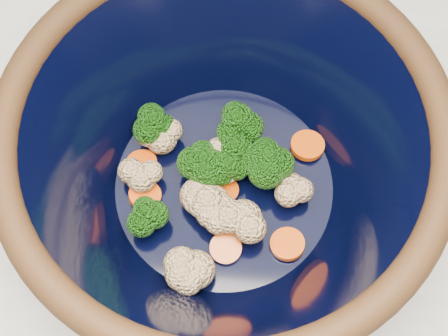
# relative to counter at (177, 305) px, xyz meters

# --- Properties ---
(counter) EXTENTS (1.20, 1.20, 0.90)m
(counter) POSITION_rel_counter_xyz_m (0.00, 0.00, 0.00)
(counter) COLOR beige
(counter) RESTS_ON ground
(mixing_bowl) EXTENTS (0.44, 0.44, 0.16)m
(mixing_bowl) POSITION_rel_counter_xyz_m (0.07, 0.02, 0.54)
(mixing_bowl) COLOR black
(mixing_bowl) RESTS_ON counter
(vegetable_pile) EXTENTS (0.18, 0.18, 0.06)m
(vegetable_pile) POSITION_rel_counter_xyz_m (0.07, 0.02, 0.51)
(vegetable_pile) COLOR #608442
(vegetable_pile) RESTS_ON mixing_bowl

